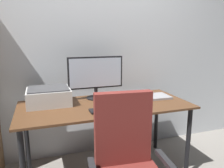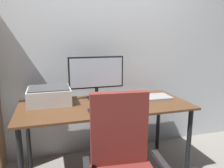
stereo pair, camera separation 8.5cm
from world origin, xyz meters
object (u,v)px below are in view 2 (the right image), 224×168
object	(u,v)px
mouse	(125,107)
coffee_mug	(110,99)
keyboard	(105,110)
printer	(49,95)
laptop	(155,97)
desk	(105,112)
monitor	(96,75)

from	to	relation	value
mouse	coffee_mug	distance (m)	0.21
keyboard	mouse	size ratio (longest dim) A/B	3.02
keyboard	coffee_mug	bearing A→B (deg)	62.53
keyboard	printer	xyz separation A→B (m)	(-0.46, 0.36, 0.07)
mouse	laptop	xyz separation A→B (m)	(0.42, 0.24, -0.01)
coffee_mug	laptop	world-z (taller)	coffee_mug
desk	keyboard	distance (m)	0.22
keyboard	monitor	bearing A→B (deg)	86.65
monitor	coffee_mug	bearing A→B (deg)	-69.31
monitor	laptop	world-z (taller)	monitor
monitor	coffee_mug	xyz separation A→B (m)	(0.08, -0.22, -0.21)
monitor	coffee_mug	size ratio (longest dim) A/B	5.79
mouse	monitor	bearing A→B (deg)	108.86
printer	desk	bearing A→B (deg)	-17.97
mouse	printer	size ratio (longest dim) A/B	0.24
printer	mouse	bearing A→B (deg)	-28.05
coffee_mug	laptop	distance (m)	0.51
monitor	mouse	world-z (taller)	monitor
mouse	desk	bearing A→B (deg)	123.35
keyboard	mouse	xyz separation A→B (m)	(0.19, 0.01, 0.01)
monitor	desk	bearing A→B (deg)	-81.48
monitor	printer	xyz separation A→B (m)	(-0.48, -0.06, -0.17)
laptop	printer	bearing A→B (deg)	176.26
monitor	keyboard	xyz separation A→B (m)	(-0.02, -0.42, -0.24)
monitor	coffee_mug	world-z (taller)	monitor
desk	keyboard	bearing A→B (deg)	-104.70
desk	printer	world-z (taller)	printer
coffee_mug	mouse	bearing A→B (deg)	-63.86
desk	mouse	size ratio (longest dim) A/B	16.89
mouse	coffee_mug	world-z (taller)	coffee_mug
monitor	keyboard	bearing A→B (deg)	-92.34
desk	laptop	bearing A→B (deg)	5.45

